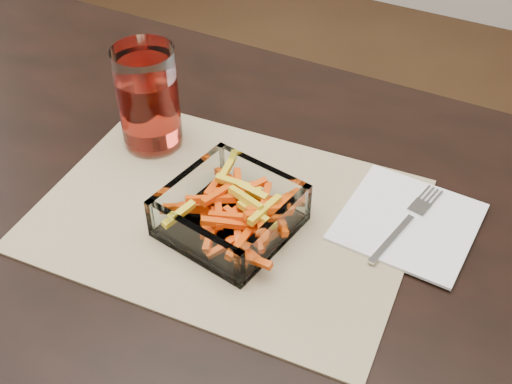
# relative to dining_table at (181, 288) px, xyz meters

# --- Properties ---
(dining_table) EXTENTS (1.60, 0.90, 0.75)m
(dining_table) POSITION_rel_dining_table_xyz_m (0.00, 0.00, 0.00)
(dining_table) COLOR black
(dining_table) RESTS_ON ground
(placemat) EXTENTS (0.47, 0.36, 0.00)m
(placemat) POSITION_rel_dining_table_xyz_m (0.03, 0.07, 0.09)
(placemat) COLOR tan
(placemat) RESTS_ON dining_table
(glass_bowl) EXTENTS (0.16, 0.16, 0.05)m
(glass_bowl) POSITION_rel_dining_table_xyz_m (0.05, 0.05, 0.11)
(glass_bowl) COLOR white
(glass_bowl) RESTS_ON placemat
(tumbler) EXTENTS (0.08, 0.08, 0.14)m
(tumbler) POSITION_rel_dining_table_xyz_m (-0.13, 0.15, 0.16)
(tumbler) COLOR white
(tumbler) RESTS_ON placemat
(napkin) EXTENTS (0.16, 0.16, 0.00)m
(napkin) POSITION_rel_dining_table_xyz_m (0.24, 0.15, 0.09)
(napkin) COLOR white
(napkin) RESTS_ON placemat
(fork) EXTENTS (0.04, 0.16, 0.00)m
(fork) POSITION_rel_dining_table_xyz_m (0.24, 0.15, 0.10)
(fork) COLOR silver
(fork) RESTS_ON napkin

